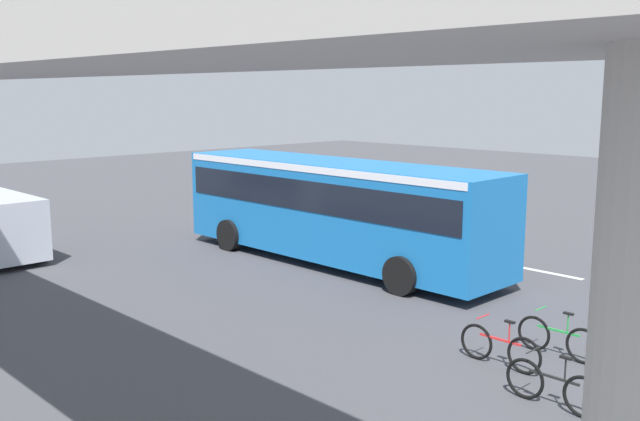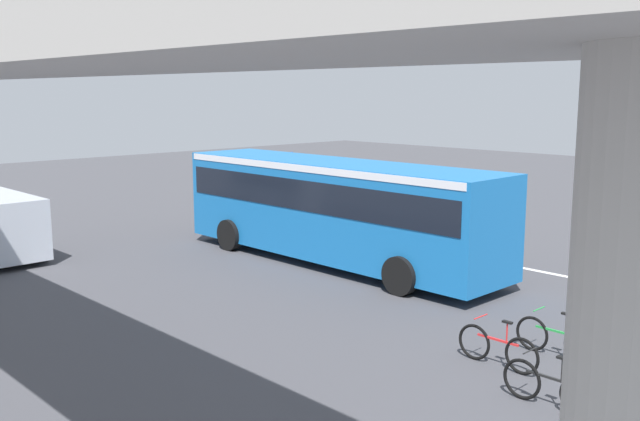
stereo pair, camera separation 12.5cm
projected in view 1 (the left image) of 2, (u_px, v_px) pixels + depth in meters
The scene contains 9 objects.
ground at pixel (377, 267), 21.27m from camera, with size 80.00×80.00×0.00m, color #424247.
city_bus at pixel (335, 203), 21.55m from camera, with size 11.54×2.85×3.15m.
bicycle_red at pixel (500, 348), 13.54m from camera, with size 1.77×0.44×0.96m.
bicycle_green at pixel (558, 339), 14.04m from camera, with size 1.77×0.44×0.96m.
bicycle_black at pixel (553, 387), 11.75m from camera, with size 1.77×0.44×0.96m.
traffic_sign at pixel (287, 174), 28.89m from camera, with size 0.08×0.60×2.80m.
lane_dash_leftmost at pixel (550, 273), 20.59m from camera, with size 2.00×0.20×0.01m, color silver.
lane_dash_left at pixel (439, 251), 23.42m from camera, with size 2.00×0.20×0.01m, color silver.
lane_dash_centre at pixel (351, 234), 26.24m from camera, with size 2.00×0.20×0.01m, color silver.
Camera 1 is at (-13.60, 15.68, 5.23)m, focal length 39.54 mm.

